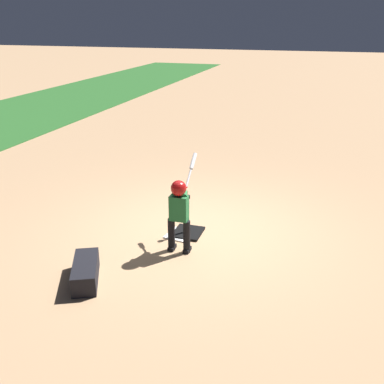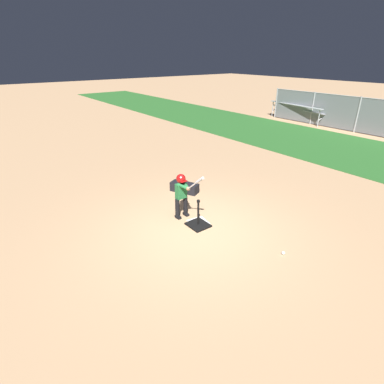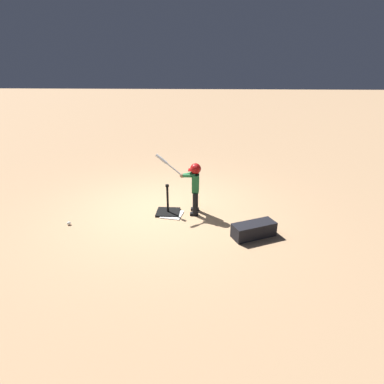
# 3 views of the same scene
# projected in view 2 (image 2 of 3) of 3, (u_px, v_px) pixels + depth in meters

# --- Properties ---
(ground_plane) EXTENTS (90.00, 90.00, 0.00)m
(ground_plane) POSITION_uv_depth(u_px,v_px,m) (197.00, 231.00, 6.99)
(ground_plane) COLOR tan
(grass_outfield_strip) EXTENTS (56.00, 5.36, 0.02)m
(grass_outfield_strip) POSITION_uv_depth(u_px,v_px,m) (375.00, 157.00, 12.05)
(grass_outfield_strip) COLOR #286026
(grass_outfield_strip) RESTS_ON ground_plane
(home_plate) EXTENTS (0.50, 0.50, 0.02)m
(home_plate) POSITION_uv_depth(u_px,v_px,m) (198.00, 222.00, 7.34)
(home_plate) COLOR white
(home_plate) RESTS_ON ground_plane
(batting_tee) EXTENTS (0.51, 0.46, 0.68)m
(batting_tee) POSITION_uv_depth(u_px,v_px,m) (198.00, 223.00, 7.19)
(batting_tee) COLOR black
(batting_tee) RESTS_ON ground_plane
(batter_child) EXTENTS (0.97, 0.36, 1.35)m
(batter_child) POSITION_uv_depth(u_px,v_px,m) (182.00, 190.00, 7.30)
(batter_child) COLOR black
(batter_child) RESTS_ON ground_plane
(baseball) EXTENTS (0.07, 0.07, 0.07)m
(baseball) POSITION_uv_depth(u_px,v_px,m) (283.00, 253.00, 6.16)
(baseball) COLOR white
(baseball) RESTS_ON ground_plane
(bleachers_right_center) EXTENTS (4.17, 2.41, 1.01)m
(bleachers_right_center) POSITION_uv_depth(u_px,v_px,m) (303.00, 112.00, 18.70)
(bleachers_right_center) COLOR #ADAFB7
(bleachers_right_center) RESTS_ON ground_plane
(equipment_bag) EXTENTS (0.90, 0.65, 0.28)m
(equipment_bag) POSITION_uv_depth(u_px,v_px,m) (184.00, 187.00, 8.94)
(equipment_bag) COLOR black
(equipment_bag) RESTS_ON ground_plane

